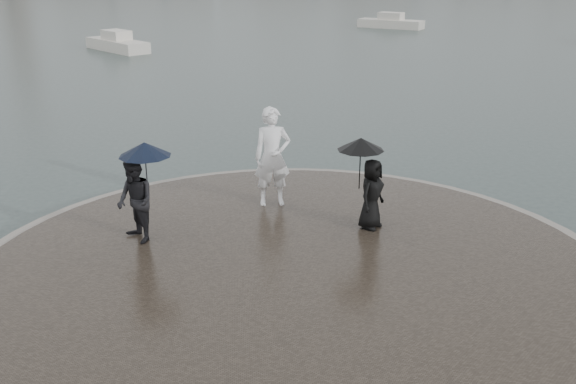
{
  "coord_description": "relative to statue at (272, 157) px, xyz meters",
  "views": [
    {
      "loc": [
        -0.93,
        -6.96,
        5.81
      ],
      "look_at": [
        0.0,
        4.8,
        1.45
      ],
      "focal_mm": 40.0,
      "sensor_mm": 36.0,
      "label": 1
    }
  ],
  "objects": [
    {
      "name": "visitor_left",
      "position": [
        -2.78,
        -1.82,
        -0.03
      ],
      "size": [
        1.27,
        1.15,
        2.04
      ],
      "color": "black",
      "rests_on": "quay_tip"
    },
    {
      "name": "boats",
      "position": [
        10.04,
        33.36,
        -1.13
      ],
      "size": [
        39.73,
        17.05,
        1.5
      ],
      "color": "silver",
      "rests_on": "ground"
    },
    {
      "name": "visitor_right",
      "position": [
        1.91,
        -1.51,
        -0.05
      ],
      "size": [
        1.16,
        1.03,
        1.95
      ],
      "color": "black",
      "rests_on": "quay_tip"
    },
    {
      "name": "statue",
      "position": [
        0.0,
        0.0,
        0.0
      ],
      "size": [
        0.88,
        0.62,
        2.29
      ],
      "primitive_type": "imported",
      "rotation": [
        0.0,
        0.0,
        0.09
      ],
      "color": "white",
      "rests_on": "quay_tip"
    },
    {
      "name": "kerb_ring",
      "position": [
        0.18,
        -3.49,
        -1.34
      ],
      "size": [
        12.5,
        12.5,
        0.32
      ],
      "primitive_type": "cylinder",
      "color": "gray",
      "rests_on": "ground"
    },
    {
      "name": "quay_tip",
      "position": [
        0.18,
        -3.49,
        -1.32
      ],
      "size": [
        11.9,
        11.9,
        0.36
      ],
      "primitive_type": "cylinder",
      "color": "#2D261E",
      "rests_on": "ground"
    }
  ]
}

